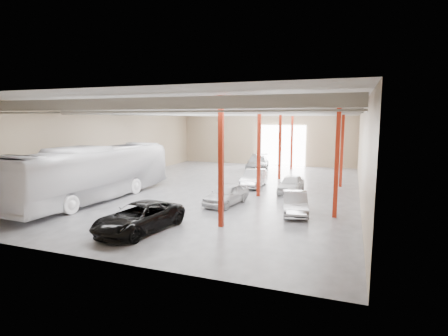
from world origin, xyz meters
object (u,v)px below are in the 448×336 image
Objects in this scene: coach_bus at (94,173)px; black_sedan at (139,217)px; car_row_a at (226,194)px; car_right_far at (291,184)px; car_row_c at (257,163)px; car_right_near at (295,203)px; car_row_b at (254,178)px.

black_sedan is (7.08, -5.05, -1.21)m from coach_bus.
car_row_a reaches higher than car_right_far.
car_row_c reaches higher than car_right_near.
car_right_near is (4.76, -0.71, -0.05)m from car_row_a.
car_right_near is (14.15, 1.14, -1.27)m from coach_bus.
car_row_c is at bearing 100.42° from car_row_b.
black_sedan is 13.91m from car_row_b.
coach_bus is at bearing -149.39° from car_right_far.
coach_bus is 3.40× the size of car_right_far.
car_row_c is (7.36, 17.93, -1.10)m from coach_bus.
coach_bus is 2.64× the size of black_sedan.
car_row_a is at bearing -93.31° from car_row_b.
black_sedan is at bearing -113.93° from car_right_far.
car_right_near is (4.66, -7.51, -0.07)m from car_row_b.
coach_bus is 3.11× the size of car_row_b.
black_sedan is 22.98m from car_row_c.
car_right_far is (5.56, -10.77, -0.14)m from car_row_c.
car_row_c is at bearing 107.17° from car_row_a.
coach_bus is 14.26m from car_right_near.
car_row_b is at bearing -87.35° from car_row_c.
car_row_a is at bearing 160.28° from car_right_near.
black_sedan is 1.29× the size of car_right_far.
car_row_b is 0.77× the size of car_row_c.
car_row_c is (0.28, 22.98, 0.11)m from black_sedan.
black_sedan is 1.26× the size of car_row_a.
car_right_near is at bearing 50.38° from black_sedan.
car_row_b is (0.09, 6.81, 0.02)m from car_row_a.
car_right_far is at bearing -72.98° from car_row_c.
car_row_c is 12.12m from car_right_far.
coach_bus is at bearing 153.69° from black_sedan.
car_row_b is at bearing 44.93° from coach_bus.
car_row_a is 0.94× the size of car_row_b.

